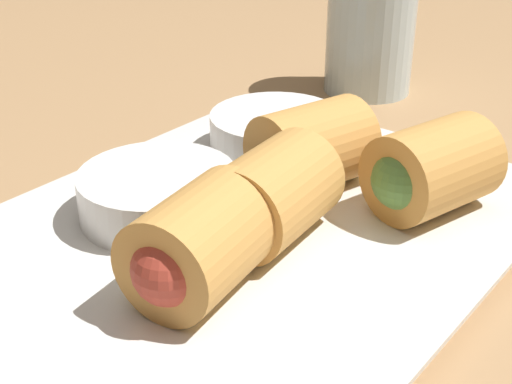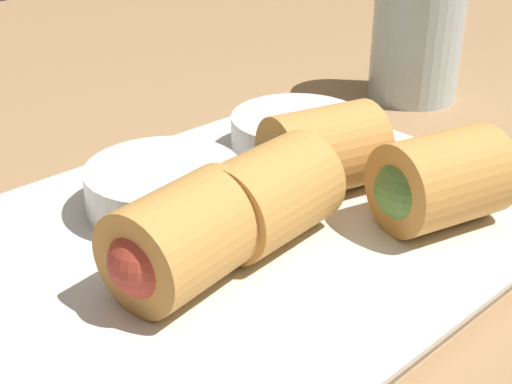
{
  "view_description": "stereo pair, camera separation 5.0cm",
  "coord_description": "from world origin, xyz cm",
  "px_view_note": "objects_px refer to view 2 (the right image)",
  "views": [
    {
      "loc": [
        -27.04,
        -22.17,
        23.89
      ],
      "look_at": [
        0.45,
        -0.39,
        5.62
      ],
      "focal_mm": 50.0,
      "sensor_mm": 36.0,
      "label": 1
    },
    {
      "loc": [
        -23.67,
        -25.86,
        23.89
      ],
      "look_at": [
        0.45,
        -0.39,
        5.62
      ],
      "focal_mm": 50.0,
      "sensor_mm": 36.0,
      "label": 2
    }
  ],
  "objects_px": {
    "dipping_bowl_far": "(298,133)",
    "drinking_glass": "(418,30)",
    "dipping_bowl_near": "(164,186)",
    "serving_plate": "(256,236)"
  },
  "relations": [
    {
      "from": "dipping_bowl_far",
      "to": "drinking_glass",
      "type": "height_order",
      "value": "drinking_glass"
    },
    {
      "from": "dipping_bowl_near",
      "to": "serving_plate",
      "type": "bearing_deg",
      "value": -64.15
    },
    {
      "from": "dipping_bowl_near",
      "to": "drinking_glass",
      "type": "distance_m",
      "value": 0.31
    },
    {
      "from": "dipping_bowl_near",
      "to": "dipping_bowl_far",
      "type": "bearing_deg",
      "value": 0.71
    },
    {
      "from": "serving_plate",
      "to": "drinking_glass",
      "type": "distance_m",
      "value": 0.3
    },
    {
      "from": "serving_plate",
      "to": "drinking_glass",
      "type": "relative_size",
      "value": 2.92
    },
    {
      "from": "serving_plate",
      "to": "dipping_bowl_near",
      "type": "bearing_deg",
      "value": 115.85
    },
    {
      "from": "dipping_bowl_far",
      "to": "drinking_glass",
      "type": "bearing_deg",
      "value": 11.07
    },
    {
      "from": "serving_plate",
      "to": "drinking_glass",
      "type": "height_order",
      "value": "drinking_glass"
    },
    {
      "from": "dipping_bowl_near",
      "to": "drinking_glass",
      "type": "bearing_deg",
      "value": 7.16
    }
  ]
}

